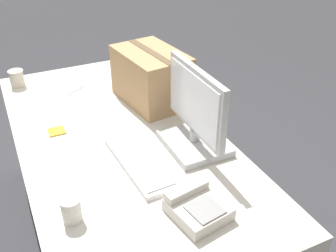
# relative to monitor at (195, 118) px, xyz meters

# --- Properties ---
(ground_plane) EXTENTS (12.00, 12.00, 0.00)m
(ground_plane) POSITION_rel_monitor_xyz_m (-0.23, -0.28, -0.87)
(ground_plane) COLOR #38383D
(office_desk) EXTENTS (1.80, 0.90, 0.72)m
(office_desk) POSITION_rel_monitor_xyz_m (-0.23, -0.28, -0.51)
(office_desk) COLOR beige
(office_desk) RESTS_ON ground_plane
(monitor) EXTENTS (0.44, 0.25, 0.38)m
(monitor) POSITION_rel_monitor_xyz_m (0.00, 0.00, 0.00)
(monitor) COLOR #B7B7B7
(monitor) RESTS_ON office_desk
(keyboard) EXTENTS (0.45, 0.17, 0.03)m
(keyboard) POSITION_rel_monitor_xyz_m (0.02, -0.27, -0.14)
(keyboard) COLOR silver
(keyboard) RESTS_ON office_desk
(desk_phone) EXTENTS (0.22, 0.21, 0.08)m
(desk_phone) POSITION_rel_monitor_xyz_m (0.38, -0.19, -0.12)
(desk_phone) COLOR beige
(desk_phone) RESTS_ON office_desk
(paper_cup_left) EXTENTS (0.09, 0.09, 0.10)m
(paper_cup_left) POSITION_rel_monitor_xyz_m (-0.99, -0.64, -0.10)
(paper_cup_left) COLOR beige
(paper_cup_left) RESTS_ON office_desk
(paper_cup_right) EXTENTS (0.07, 0.07, 0.09)m
(paper_cup_right) POSITION_rel_monitor_xyz_m (0.22, -0.60, -0.10)
(paper_cup_right) COLOR white
(paper_cup_right) RESTS_ON office_desk
(spoon) EXTENTS (0.10, 0.15, 0.00)m
(spoon) POSITION_rel_monitor_xyz_m (-0.75, -0.38, -0.15)
(spoon) COLOR silver
(spoon) RESTS_ON office_desk
(cardboard_box) EXTENTS (0.45, 0.33, 0.28)m
(cardboard_box) POSITION_rel_monitor_xyz_m (-0.49, 0.00, -0.01)
(cardboard_box) COLOR tan
(cardboard_box) RESTS_ON office_desk
(sticky_note_pad) EXTENTS (0.08, 0.08, 0.01)m
(sticky_note_pad) POSITION_rel_monitor_xyz_m (-0.39, -0.54, -0.15)
(sticky_note_pad) COLOR gold
(sticky_note_pad) RESTS_ON office_desk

